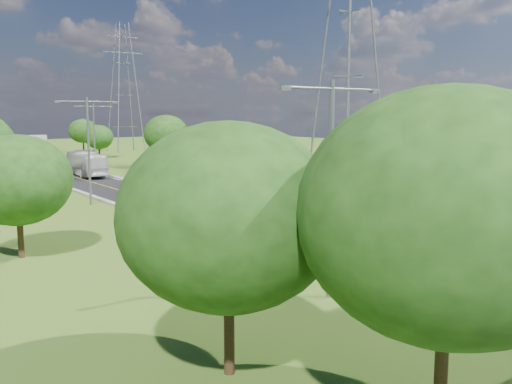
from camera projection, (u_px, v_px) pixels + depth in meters
ground at (98, 184)px, 68.99m from camera, size 260.00×260.00×0.00m
road at (82, 179)px, 73.86m from camera, size 8.00×150.00×0.06m
curb_left at (48, 181)px, 71.44m from camera, size 0.50×150.00×0.22m
curb_right at (113, 177)px, 76.26m from camera, size 0.50×150.00×0.22m
speed_limit_sign at (232, 187)px, 53.84m from camera, size 0.55×0.09×2.40m
streetlight_near_left at (331, 171)px, 25.78m from camera, size 5.90×0.25×10.00m
streetlight_mid_left at (88, 142)px, 52.59m from camera, size 5.90×0.25×10.00m
streetlight_far_right at (94, 131)px, 86.20m from camera, size 5.90×0.25×10.00m
power_tower_near at (349, 64)px, 63.30m from camera, size 9.00×6.40×28.00m
power_tower_far at (124, 89)px, 126.50m from camera, size 9.00×6.40×28.00m
tree_la at (228, 216)px, 18.09m from camera, size 7.14×7.14×8.30m
tree_lb at (17, 180)px, 33.29m from camera, size 6.30×6.30×7.33m
tree_lf at (448, 215)px, 14.83m from camera, size 7.98×7.98×9.28m
tree_rb at (375, 152)px, 53.01m from camera, size 6.72×6.72×7.82m
tree_rc at (238, 148)px, 70.40m from camera, size 5.88×5.88×6.84m
tree_rd at (166, 134)px, 90.91m from camera, size 7.14×7.14×8.30m
tree_re at (99, 137)px, 109.16m from camera, size 5.46×5.46×6.35m
tree_rf at (83, 131)px, 127.30m from camera, size 6.30×6.30×7.33m
bus_outbound at (86, 164)px, 77.83m from camera, size 3.77×12.10×3.32m
bus_inbound at (189, 201)px, 44.29m from camera, size 3.02×12.17×3.38m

